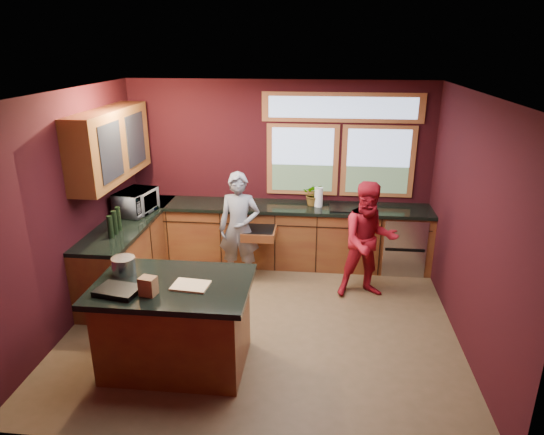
% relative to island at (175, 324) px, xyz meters
% --- Properties ---
extents(floor, '(4.50, 4.50, 0.00)m').
position_rel_island_xyz_m(floor, '(0.79, 0.90, -0.48)').
color(floor, brown).
rests_on(floor, ground).
extents(room_shell, '(4.52, 4.02, 2.71)m').
position_rel_island_xyz_m(room_shell, '(0.20, 1.22, 1.32)').
color(room_shell, black).
rests_on(room_shell, ground).
extents(back_counter, '(4.50, 0.64, 0.93)m').
position_rel_island_xyz_m(back_counter, '(0.99, 2.59, -0.01)').
color(back_counter, '#5A2315').
rests_on(back_counter, floor).
extents(left_counter, '(0.64, 2.30, 0.93)m').
position_rel_island_xyz_m(left_counter, '(-1.16, 1.75, -0.01)').
color(left_counter, '#5A2315').
rests_on(left_counter, floor).
extents(island, '(1.55, 1.05, 0.95)m').
position_rel_island_xyz_m(island, '(0.00, 0.00, 0.00)').
color(island, '#5A2315').
rests_on(island, floor).
extents(person_grey, '(0.58, 0.39, 1.57)m').
position_rel_island_xyz_m(person_grey, '(0.34, 1.96, 0.31)').
color(person_grey, slate).
rests_on(person_grey, floor).
extents(person_red, '(0.86, 0.72, 1.56)m').
position_rel_island_xyz_m(person_red, '(2.07, 1.71, 0.30)').
color(person_red, maroon).
rests_on(person_red, floor).
extents(microwave, '(0.50, 0.65, 0.33)m').
position_rel_island_xyz_m(microwave, '(-1.13, 2.03, 0.62)').
color(microwave, '#999999').
rests_on(microwave, left_counter).
extents(potted_plant, '(0.30, 0.26, 0.33)m').
position_rel_island_xyz_m(potted_plant, '(1.33, 2.65, 0.62)').
color(potted_plant, '#999999').
rests_on(potted_plant, back_counter).
extents(paper_towel, '(0.12, 0.12, 0.28)m').
position_rel_island_xyz_m(paper_towel, '(1.40, 2.60, 0.59)').
color(paper_towel, white).
rests_on(paper_towel, back_counter).
extents(cutting_board, '(0.37, 0.28, 0.02)m').
position_rel_island_xyz_m(cutting_board, '(0.20, -0.05, 0.48)').
color(cutting_board, tan).
rests_on(cutting_board, island).
extents(stock_pot, '(0.24, 0.24, 0.18)m').
position_rel_island_xyz_m(stock_pot, '(-0.55, 0.15, 0.56)').
color(stock_pot, '#AFAFB4').
rests_on(stock_pot, island).
extents(paper_bag, '(0.17, 0.15, 0.18)m').
position_rel_island_xyz_m(paper_bag, '(-0.15, -0.25, 0.56)').
color(paper_bag, brown).
rests_on(paper_bag, island).
extents(black_tray, '(0.44, 0.35, 0.05)m').
position_rel_island_xyz_m(black_tray, '(-0.45, -0.25, 0.49)').
color(black_tray, black).
rests_on(black_tray, island).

